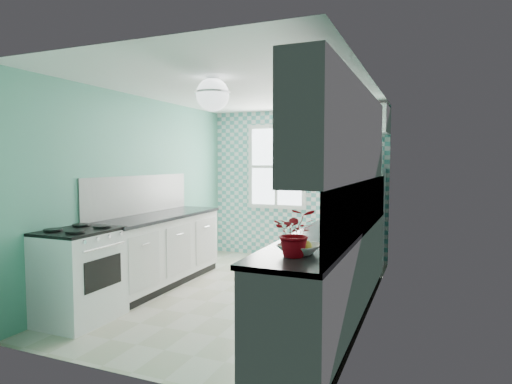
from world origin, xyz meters
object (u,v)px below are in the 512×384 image
at_px(fridge, 360,219).
at_px(fruit_bowl, 299,249).
at_px(microwave, 361,157).
at_px(ceiling_light, 213,94).
at_px(sink, 352,218).
at_px(stove, 80,274).
at_px(potted_plant, 296,232).

xyz_separation_m(fridge, fruit_bowl, (0.09, -3.51, 0.21)).
relative_size(fruit_bowl, microwave, 0.52).
distance_m(ceiling_light, sink, 2.29).
xyz_separation_m(stove, fruit_bowl, (2.40, -0.24, 0.49)).
distance_m(fruit_bowl, potted_plant, 0.17).
height_order(ceiling_light, sink, ceiling_light).
relative_size(fridge, microwave, 2.62).
bearing_deg(potted_plant, ceiling_light, 140.50).
relative_size(ceiling_light, fridge, 0.23).
distance_m(stove, sink, 3.18).
bearing_deg(stove, microwave, 53.43).
bearing_deg(fridge, potted_plant, -86.17).
height_order(stove, potted_plant, potted_plant).
bearing_deg(fridge, sink, -83.24).
bearing_deg(potted_plant, stove, 172.07).
bearing_deg(ceiling_light, microwave, 67.03).
distance_m(fridge, sink, 1.26).
xyz_separation_m(fridge, potted_plant, (0.09, -3.61, 0.35)).
height_order(fridge, microwave, microwave).
relative_size(sink, microwave, 0.90).
height_order(ceiling_light, microwave, ceiling_light).
xyz_separation_m(stove, microwave, (2.31, 3.27, 1.22)).
height_order(potted_plant, microwave, microwave).
bearing_deg(microwave, ceiling_light, 68.85).
relative_size(stove, potted_plant, 2.61).
height_order(fridge, fruit_bowl, fridge).
relative_size(stove, microwave, 1.58).
bearing_deg(microwave, potted_plant, 93.25).
distance_m(ceiling_light, potted_plant, 1.97).
bearing_deg(ceiling_light, fridge, 67.03).
bearing_deg(stove, sink, 38.79).
distance_m(stove, potted_plant, 2.50).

